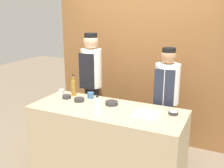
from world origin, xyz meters
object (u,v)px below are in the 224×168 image
(sauce_bowl_white, at_px, (173,113))
(chef_right, at_px, (166,100))
(cutting_board, at_px, (147,114))
(sauce_bowl_yellow, at_px, (112,103))
(sauce_bowl_green, at_px, (79,99))
(bottle_clear, at_px, (97,107))
(sauce_bowl_brown, at_px, (67,97))
(chef_left, at_px, (92,84))
(bottle_vinegar, at_px, (73,87))
(cup_blue, at_px, (91,95))
(cup_cream, at_px, (62,93))

(sauce_bowl_white, distance_m, chef_right, 0.55)
(cutting_board, bearing_deg, sauce_bowl_yellow, 166.80)
(sauce_bowl_green, relative_size, chef_right, 0.09)
(bottle_clear, bearing_deg, chef_right, 54.26)
(sauce_bowl_brown, height_order, bottle_clear, bottle_clear)
(cutting_board, relative_size, chef_left, 0.17)
(sauce_bowl_green, bearing_deg, sauce_bowl_white, 3.49)
(bottle_vinegar, distance_m, cup_blue, 0.29)
(sauce_bowl_green, bearing_deg, cup_blue, 68.84)
(sauce_bowl_white, xyz_separation_m, cup_blue, (-1.19, 0.11, 0.02))
(bottle_clear, xyz_separation_m, cup_cream, (-0.78, 0.37, -0.04))
(bottle_vinegar, relative_size, cup_blue, 3.48)
(sauce_bowl_white, bearing_deg, cutting_board, -155.09)
(sauce_bowl_brown, bearing_deg, sauce_bowl_yellow, 2.64)
(bottle_vinegar, xyz_separation_m, cup_cream, (-0.15, -0.08, -0.07))
(cutting_board, relative_size, bottle_vinegar, 0.94)
(bottle_vinegar, bearing_deg, sauce_bowl_white, -3.86)
(cup_cream, relative_size, cup_blue, 1.09)
(sauce_bowl_green, bearing_deg, cup_cream, 165.48)
(bottle_vinegar, bearing_deg, bottle_clear, -35.44)
(sauce_bowl_yellow, xyz_separation_m, sauce_bowl_white, (0.80, 0.01, -0.00))
(bottle_vinegar, relative_size, chef_left, 0.18)
(cup_cream, bearing_deg, bottle_vinegar, 29.35)
(sauce_bowl_green, xyz_separation_m, cup_blue, (0.07, 0.19, 0.01))
(sauce_bowl_brown, relative_size, chef_right, 0.08)
(sauce_bowl_yellow, distance_m, sauce_bowl_green, 0.46)
(cup_blue, bearing_deg, chef_right, 22.24)
(cutting_board, bearing_deg, sauce_bowl_green, 176.68)
(sauce_bowl_yellow, bearing_deg, sauce_bowl_green, -172.03)
(bottle_vinegar, height_order, chef_left, chef_left)
(cup_blue, bearing_deg, sauce_bowl_brown, -152.98)
(cup_blue, bearing_deg, bottle_vinegar, -177.89)
(bottle_clear, xyz_separation_m, cup_blue, (-0.36, 0.46, -0.04))
(sauce_bowl_brown, relative_size, sauce_bowl_white, 1.07)
(bottle_vinegar, distance_m, bottle_clear, 0.78)
(chef_left, bearing_deg, sauce_bowl_green, -76.90)
(sauce_bowl_brown, xyz_separation_m, cutting_board, (1.20, -0.09, -0.02))
(cup_cream, bearing_deg, bottle_clear, -25.09)
(sauce_bowl_brown, relative_size, cutting_board, 0.41)
(sauce_bowl_green, height_order, bottle_clear, bottle_clear)
(sauce_bowl_white, relative_size, cup_blue, 1.27)
(sauce_bowl_brown, bearing_deg, sauce_bowl_white, 1.70)
(sauce_bowl_brown, relative_size, sauce_bowl_yellow, 0.74)
(sauce_bowl_yellow, relative_size, bottle_clear, 0.76)
(cup_cream, distance_m, chef_right, 1.49)
(sauce_bowl_brown, xyz_separation_m, cup_cream, (-0.12, 0.06, 0.02))
(sauce_bowl_yellow, xyz_separation_m, bottle_clear, (-0.03, -0.34, 0.06))
(sauce_bowl_brown, distance_m, cup_blue, 0.34)
(cutting_board, height_order, bottle_vinegar, bottle_vinegar)
(cutting_board, height_order, chef_right, chef_right)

